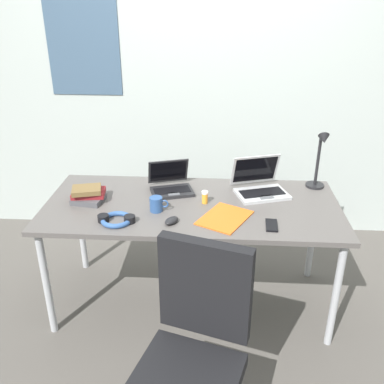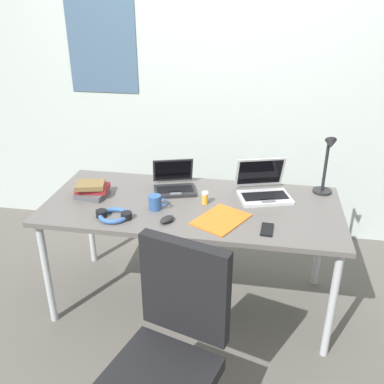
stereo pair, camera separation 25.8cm
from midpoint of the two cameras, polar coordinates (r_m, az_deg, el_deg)
ground_plane at (r=3.02m, az=-2.52°, el=-14.27°), size 12.00×12.00×0.00m
wall_back at (r=3.48m, az=-1.02°, el=14.98°), size 6.00×0.13×2.60m
desk at (r=2.64m, az=-2.80°, el=-2.75°), size 1.80×0.80×0.74m
desk_lamp at (r=2.82m, az=14.15°, el=4.05°), size 0.12×0.18×0.40m
laptop_mid_desk at (r=2.75m, az=6.41°, el=0.71°), size 0.39×0.37×0.23m
laptop_near_mouse at (r=2.77m, az=-5.50°, el=0.86°), size 0.32×0.31×0.19m
computer_mouse at (r=2.40m, az=-5.84°, el=-3.90°), size 0.10×0.11×0.03m
cell_phone at (r=2.39m, az=7.55°, el=-4.50°), size 0.07×0.14×0.01m
headphones at (r=2.47m, az=-13.02°, el=-3.66°), size 0.21×0.18×0.04m
pill_bottle at (r=2.60m, az=-1.11°, el=-0.75°), size 0.04×0.04×0.08m
book_stack at (r=2.73m, az=-16.36°, el=-0.38°), size 0.21×0.19×0.09m
paper_folder_by_keyboard at (r=2.45m, az=1.38°, el=-3.53°), size 0.35×0.38×0.01m
coffee_mug at (r=2.53m, az=-7.68°, el=-1.69°), size 0.11×0.08×0.09m
office_chair at (r=2.05m, az=-3.99°, el=-22.96°), size 0.56×0.60×0.97m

